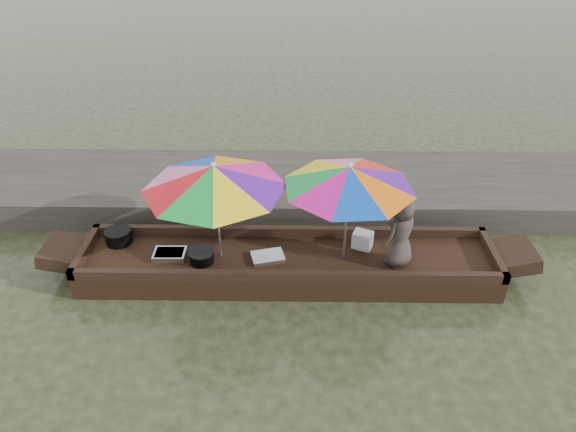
{
  "coord_description": "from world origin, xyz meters",
  "views": [
    {
      "loc": [
        0.09,
        -6.06,
        4.99
      ],
      "look_at": [
        0.0,
        0.1,
        1.0
      ],
      "focal_mm": 32.0,
      "sensor_mm": 36.0,
      "label": 1
    }
  ],
  "objects_px": {
    "cooking_pot": "(119,236)",
    "boat_hull": "(288,266)",
    "tray_scallop": "(268,257)",
    "vendor": "(401,233)",
    "supply_bag": "(363,240)",
    "umbrella_bow": "(217,212)",
    "tray_crayfish": "(170,255)",
    "umbrella_stern": "(347,213)",
    "charcoal_grill": "(202,257)"
  },
  "relations": [
    {
      "from": "supply_bag",
      "to": "umbrella_bow",
      "type": "xyz_separation_m",
      "value": [
        -2.12,
        -0.26,
        0.65
      ]
    },
    {
      "from": "tray_scallop",
      "to": "boat_hull",
      "type": "bearing_deg",
      "value": 10.53
    },
    {
      "from": "cooking_pot",
      "to": "supply_bag",
      "type": "distance_m",
      "value": 3.73
    },
    {
      "from": "boat_hull",
      "to": "supply_bag",
      "type": "distance_m",
      "value": 1.19
    },
    {
      "from": "charcoal_grill",
      "to": "tray_scallop",
      "type": "bearing_deg",
      "value": 4.79
    },
    {
      "from": "supply_bag",
      "to": "vendor",
      "type": "height_order",
      "value": "vendor"
    },
    {
      "from": "tray_scallop",
      "to": "vendor",
      "type": "xyz_separation_m",
      "value": [
        1.89,
        -0.08,
        0.51
      ]
    },
    {
      "from": "vendor",
      "to": "umbrella_bow",
      "type": "xyz_separation_m",
      "value": [
        -2.59,
        0.14,
        0.23
      ]
    },
    {
      "from": "cooking_pot",
      "to": "boat_hull",
      "type": "bearing_deg",
      "value": -7.24
    },
    {
      "from": "tray_crayfish",
      "to": "vendor",
      "type": "bearing_deg",
      "value": -1.71
    },
    {
      "from": "tray_crayfish",
      "to": "umbrella_bow",
      "type": "xyz_separation_m",
      "value": [
        0.75,
        0.04,
        0.73
      ]
    },
    {
      "from": "tray_scallop",
      "to": "charcoal_grill",
      "type": "xyz_separation_m",
      "value": [
        -0.96,
        -0.08,
        0.05
      ]
    },
    {
      "from": "boat_hull",
      "to": "umbrella_bow",
      "type": "bearing_deg",
      "value": 180.0
    },
    {
      "from": "supply_bag",
      "to": "umbrella_bow",
      "type": "relative_size",
      "value": 0.14
    },
    {
      "from": "supply_bag",
      "to": "umbrella_bow",
      "type": "distance_m",
      "value": 2.23
    },
    {
      "from": "tray_scallop",
      "to": "supply_bag",
      "type": "xyz_separation_m",
      "value": [
        1.42,
        0.31,
        0.1
      ]
    },
    {
      "from": "cooking_pot",
      "to": "vendor",
      "type": "bearing_deg",
      "value": -6.36
    },
    {
      "from": "boat_hull",
      "to": "supply_bag",
      "type": "relative_size",
      "value": 21.86
    },
    {
      "from": "vendor",
      "to": "umbrella_bow",
      "type": "distance_m",
      "value": 2.6
    },
    {
      "from": "cooking_pot",
      "to": "umbrella_bow",
      "type": "height_order",
      "value": "umbrella_bow"
    },
    {
      "from": "cooking_pot",
      "to": "vendor",
      "type": "relative_size",
      "value": 0.37
    },
    {
      "from": "boat_hull",
      "to": "charcoal_grill",
      "type": "bearing_deg",
      "value": -173.84
    },
    {
      "from": "umbrella_stern",
      "to": "cooking_pot",
      "type": "bearing_deg",
      "value": 174.49
    },
    {
      "from": "charcoal_grill",
      "to": "umbrella_stern",
      "type": "xyz_separation_m",
      "value": [
        2.08,
        0.14,
        0.69
      ]
    },
    {
      "from": "boat_hull",
      "to": "umbrella_stern",
      "type": "relative_size",
      "value": 3.34
    },
    {
      "from": "supply_bag",
      "to": "umbrella_stern",
      "type": "bearing_deg",
      "value": -139.37
    },
    {
      "from": "boat_hull",
      "to": "tray_scallop",
      "type": "distance_m",
      "value": 0.37
    },
    {
      "from": "vendor",
      "to": "tray_scallop",
      "type": "bearing_deg",
      "value": -39.1
    },
    {
      "from": "vendor",
      "to": "umbrella_bow",
      "type": "bearing_deg",
      "value": -39.65
    },
    {
      "from": "tray_scallop",
      "to": "vendor",
      "type": "distance_m",
      "value": 1.96
    },
    {
      "from": "tray_crayfish",
      "to": "vendor",
      "type": "xyz_separation_m",
      "value": [
        3.34,
        -0.1,
        0.5
      ]
    },
    {
      "from": "charcoal_grill",
      "to": "umbrella_bow",
      "type": "bearing_deg",
      "value": 27.38
    },
    {
      "from": "tray_scallop",
      "to": "supply_bag",
      "type": "height_order",
      "value": "supply_bag"
    },
    {
      "from": "boat_hull",
      "to": "tray_scallop",
      "type": "relative_size",
      "value": 13.09
    },
    {
      "from": "boat_hull",
      "to": "umbrella_bow",
      "type": "relative_size",
      "value": 3.07
    },
    {
      "from": "tray_scallop",
      "to": "charcoal_grill",
      "type": "distance_m",
      "value": 0.96
    },
    {
      "from": "tray_scallop",
      "to": "vendor",
      "type": "bearing_deg",
      "value": -2.49
    },
    {
      "from": "umbrella_bow",
      "to": "tray_crayfish",
      "type": "bearing_deg",
      "value": -177.14
    },
    {
      "from": "boat_hull",
      "to": "tray_crayfish",
      "type": "relative_size",
      "value": 13.09
    },
    {
      "from": "boat_hull",
      "to": "supply_bag",
      "type": "height_order",
      "value": "supply_bag"
    },
    {
      "from": "supply_bag",
      "to": "umbrella_stern",
      "type": "xyz_separation_m",
      "value": [
        -0.3,
        -0.26,
        0.65
      ]
    },
    {
      "from": "vendor",
      "to": "umbrella_stern",
      "type": "bearing_deg",
      "value": -46.73
    },
    {
      "from": "cooking_pot",
      "to": "tray_crayfish",
      "type": "bearing_deg",
      "value": -23.24
    },
    {
      "from": "umbrella_bow",
      "to": "umbrella_stern",
      "type": "xyz_separation_m",
      "value": [
        1.82,
        0.0,
        0.0
      ]
    },
    {
      "from": "boat_hull",
      "to": "tray_scallop",
      "type": "xyz_separation_m",
      "value": [
        -0.3,
        -0.06,
        0.21
      ]
    },
    {
      "from": "charcoal_grill",
      "to": "vendor",
      "type": "bearing_deg",
      "value": -0.04
    },
    {
      "from": "charcoal_grill",
      "to": "umbrella_bow",
      "type": "relative_size",
      "value": 0.18
    },
    {
      "from": "cooking_pot",
      "to": "umbrella_bow",
      "type": "relative_size",
      "value": 0.2
    },
    {
      "from": "tray_scallop",
      "to": "umbrella_bow",
      "type": "bearing_deg",
      "value": 175.46
    },
    {
      "from": "cooking_pot",
      "to": "supply_bag",
      "type": "xyz_separation_m",
      "value": [
        3.73,
        -0.07,
        0.02
      ]
    }
  ]
}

